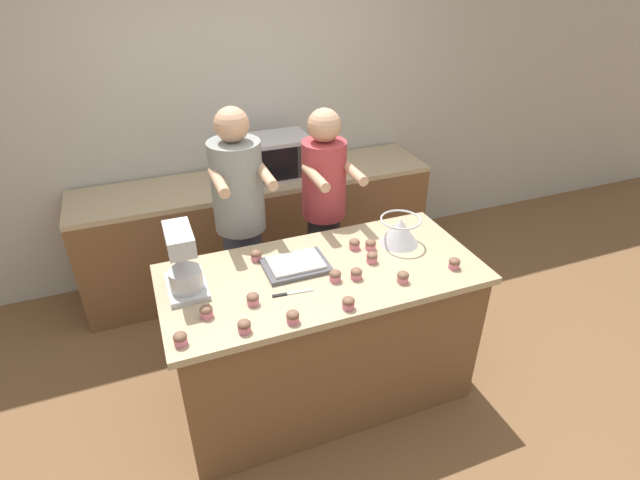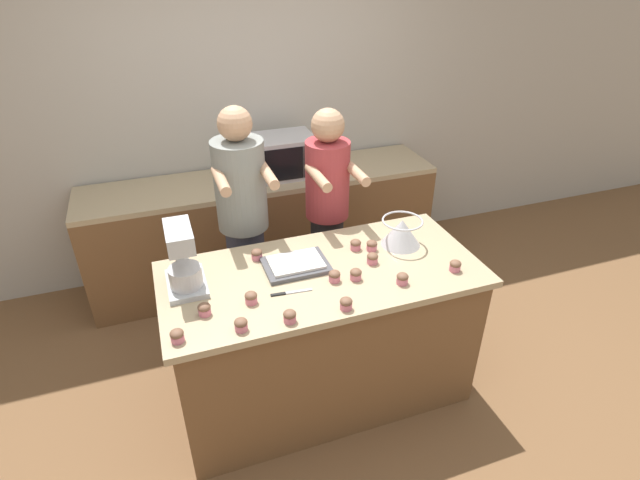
# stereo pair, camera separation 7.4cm
# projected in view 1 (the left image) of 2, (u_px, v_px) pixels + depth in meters

# --- Properties ---
(ground_plane) EXTENTS (16.00, 16.00, 0.00)m
(ground_plane) POSITION_uv_depth(u_px,v_px,m) (322.00, 389.00, 3.24)
(ground_plane) COLOR brown
(back_wall) EXTENTS (10.00, 0.06, 2.70)m
(back_wall) POSITION_uv_depth(u_px,v_px,m) (241.00, 110.00, 3.96)
(back_wall) COLOR #B2ADA3
(back_wall) RESTS_ON ground_plane
(island_counter) EXTENTS (1.78, 0.83, 0.93)m
(island_counter) POSITION_uv_depth(u_px,v_px,m) (322.00, 335.00, 3.00)
(island_counter) COLOR brown
(island_counter) RESTS_ON ground_plane
(back_counter) EXTENTS (2.80, 0.60, 0.91)m
(back_counter) POSITION_uv_depth(u_px,v_px,m) (260.00, 228.00, 4.14)
(back_counter) COLOR brown
(back_counter) RESTS_ON ground_plane
(person_left) EXTENTS (0.34, 0.50, 1.70)m
(person_left) POSITION_uv_depth(u_px,v_px,m) (241.00, 229.00, 3.24)
(person_left) COLOR #33384C
(person_left) RESTS_ON ground_plane
(person_right) EXTENTS (0.31, 0.49, 1.63)m
(person_right) POSITION_uv_depth(u_px,v_px,m) (324.00, 217.00, 3.43)
(person_right) COLOR #232328
(person_right) RESTS_ON ground_plane
(stand_mixer) EXTENTS (0.20, 0.30, 0.36)m
(stand_mixer) POSITION_uv_depth(u_px,v_px,m) (183.00, 264.00, 2.54)
(stand_mixer) COLOR #B2B7BC
(stand_mixer) RESTS_ON island_counter
(mixing_bowl) EXTENTS (0.24, 0.24, 0.17)m
(mixing_bowl) POSITION_uv_depth(u_px,v_px,m) (400.00, 230.00, 2.98)
(mixing_bowl) COLOR #BCBCC1
(mixing_bowl) RESTS_ON island_counter
(baking_tray) EXTENTS (0.36, 0.26, 0.04)m
(baking_tray) POSITION_uv_depth(u_px,v_px,m) (296.00, 265.00, 2.79)
(baking_tray) COLOR #4C4C51
(baking_tray) RESTS_ON island_counter
(microwave_oven) EXTENTS (0.54, 0.37, 0.32)m
(microwave_oven) POSITION_uv_depth(u_px,v_px,m) (274.00, 157.00, 3.88)
(microwave_oven) COLOR #B7B7BC
(microwave_oven) RESTS_ON back_counter
(knife) EXTENTS (0.22, 0.04, 0.01)m
(knife) POSITION_uv_depth(u_px,v_px,m) (290.00, 293.00, 2.59)
(knife) COLOR #BCBCC1
(knife) RESTS_ON island_counter
(cupcake_0) EXTENTS (0.06, 0.06, 0.06)m
(cupcake_0) POSITION_uv_depth(u_px,v_px,m) (371.00, 245.00, 2.95)
(cupcake_0) COLOR #D17084
(cupcake_0) RESTS_ON island_counter
(cupcake_1) EXTENTS (0.06, 0.06, 0.06)m
(cupcake_1) POSITION_uv_depth(u_px,v_px,m) (403.00, 277.00, 2.66)
(cupcake_1) COLOR #D17084
(cupcake_1) RESTS_ON island_counter
(cupcake_2) EXTENTS (0.06, 0.06, 0.06)m
(cupcake_2) POSITION_uv_depth(u_px,v_px,m) (349.00, 303.00, 2.47)
(cupcake_2) COLOR #D17084
(cupcake_2) RESTS_ON island_counter
(cupcake_3) EXTENTS (0.06, 0.06, 0.06)m
(cupcake_3) POSITION_uv_depth(u_px,v_px,m) (206.00, 311.00, 2.41)
(cupcake_3) COLOR #D17084
(cupcake_3) RESTS_ON island_counter
(cupcake_4) EXTENTS (0.06, 0.06, 0.06)m
(cupcake_4) POSITION_uv_depth(u_px,v_px,m) (256.00, 255.00, 2.85)
(cupcake_4) COLOR #D17084
(cupcake_4) RESTS_ON island_counter
(cupcake_5) EXTENTS (0.06, 0.06, 0.06)m
(cupcake_5) POSITION_uv_depth(u_px,v_px,m) (180.00, 339.00, 2.25)
(cupcake_5) COLOR #D17084
(cupcake_5) RESTS_ON island_counter
(cupcake_6) EXTENTS (0.06, 0.06, 0.06)m
(cupcake_6) POSITION_uv_depth(u_px,v_px,m) (253.00, 299.00, 2.50)
(cupcake_6) COLOR #D17084
(cupcake_6) RESTS_ON island_counter
(cupcake_7) EXTENTS (0.06, 0.06, 0.06)m
(cupcake_7) POSITION_uv_depth(u_px,v_px,m) (354.00, 244.00, 2.95)
(cupcake_7) COLOR #D17084
(cupcake_7) RESTS_ON island_counter
(cupcake_8) EXTENTS (0.06, 0.06, 0.06)m
(cupcake_8) POSITION_uv_depth(u_px,v_px,m) (335.00, 276.00, 2.67)
(cupcake_8) COLOR #D17084
(cupcake_8) RESTS_ON island_counter
(cupcake_9) EXTENTS (0.06, 0.06, 0.06)m
(cupcake_9) POSITION_uv_depth(u_px,v_px,m) (293.00, 317.00, 2.38)
(cupcake_9) COLOR #D17084
(cupcake_9) RESTS_ON island_counter
(cupcake_10) EXTENTS (0.06, 0.06, 0.06)m
(cupcake_10) POSITION_uv_depth(u_px,v_px,m) (454.00, 263.00, 2.78)
(cupcake_10) COLOR #D17084
(cupcake_10) RESTS_ON island_counter
(cupcake_11) EXTENTS (0.06, 0.06, 0.06)m
(cupcake_11) POSITION_uv_depth(u_px,v_px,m) (244.00, 326.00, 2.32)
(cupcake_11) COLOR #D17084
(cupcake_11) RESTS_ON island_counter
(cupcake_12) EXTENTS (0.06, 0.06, 0.06)m
(cupcake_12) POSITION_uv_depth(u_px,v_px,m) (372.00, 257.00, 2.83)
(cupcake_12) COLOR #D17084
(cupcake_12) RESTS_ON island_counter
(cupcake_13) EXTENTS (0.06, 0.06, 0.06)m
(cupcake_13) POSITION_uv_depth(u_px,v_px,m) (356.00, 273.00, 2.69)
(cupcake_13) COLOR #D17084
(cupcake_13) RESTS_ON island_counter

